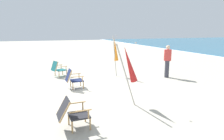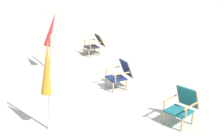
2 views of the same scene
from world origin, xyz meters
name	(u,v)px [view 1 (image 1 of 2)]	position (x,y,z in m)	size (l,w,h in m)	color
ground_plane	(87,90)	(0.00, 0.00, 0.00)	(80.00, 80.00, 0.00)	#B7AF9E
beach_chair_far_center	(73,78)	(-0.39, -0.50, 0.43)	(0.62, 0.72, 0.81)	#19234C
beach_chair_mid_center	(58,68)	(-2.82, -0.88, 0.43)	(0.77, 0.84, 0.82)	#196066
beach_chair_back_left	(72,112)	(3.06, -1.08, 0.42)	(0.61, 0.78, 0.78)	#28282D
umbrella_furled_orange	(115,50)	(-1.82, 1.91, 1.38)	(0.33, 0.41, 2.12)	#B7B2A8
umbrella_furled_red	(129,65)	(2.16, 0.83, 1.32)	(0.30, 0.78, 2.02)	#B7B2A8
person_near_chairs	(167,61)	(-0.72, 4.29, 0.84)	(0.34, 0.39, 1.63)	#383842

